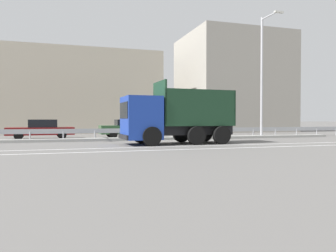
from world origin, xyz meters
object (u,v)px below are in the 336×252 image
Objects in this scene: dump_truck at (164,121)px; median_road_sign at (187,123)px; street_lamp_1 at (263,71)px; parked_car_2 at (41,129)px; parked_car_3 at (130,128)px.

median_road_sign is (2.90, 3.99, -0.17)m from dump_truck.
street_lamp_1 is 17.15m from parked_car_2.
street_lamp_1 reaches higher than median_road_sign.
median_road_sign is at bearing 43.86° from parked_car_3.
dump_truck is 7.45m from parked_car_3.
median_road_sign is 0.47× the size of parked_car_2.
dump_truck is 1.39× the size of parked_car_2.
street_lamp_1 is (6.13, -0.21, 3.94)m from median_road_sign.
parked_car_2 is at bearing 161.02° from median_road_sign.
median_road_sign is 4.90m from parked_car_3.
street_lamp_1 is at bearing -69.22° from dump_truck.
street_lamp_1 is 1.92× the size of parked_car_3.
street_lamp_1 reaches higher than dump_truck.
dump_truck is at bearing -140.55° from parked_car_2.
median_road_sign reaches higher than parked_car_2.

